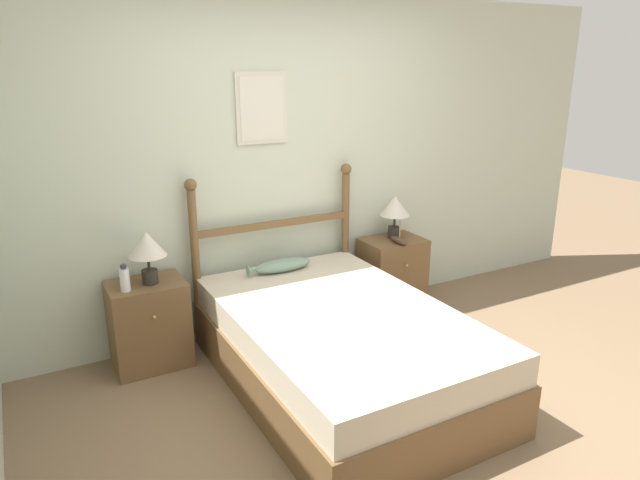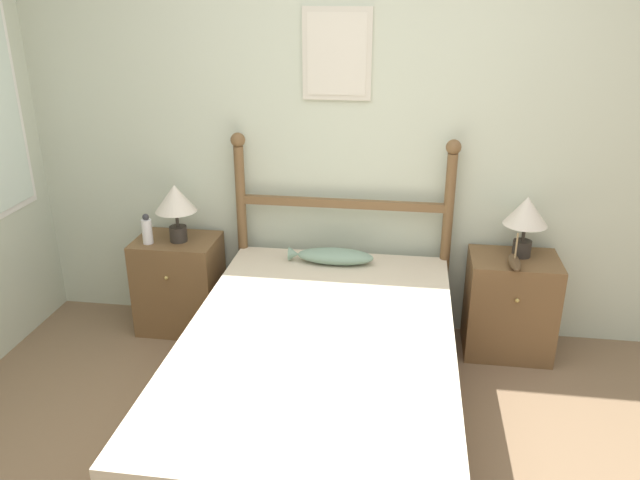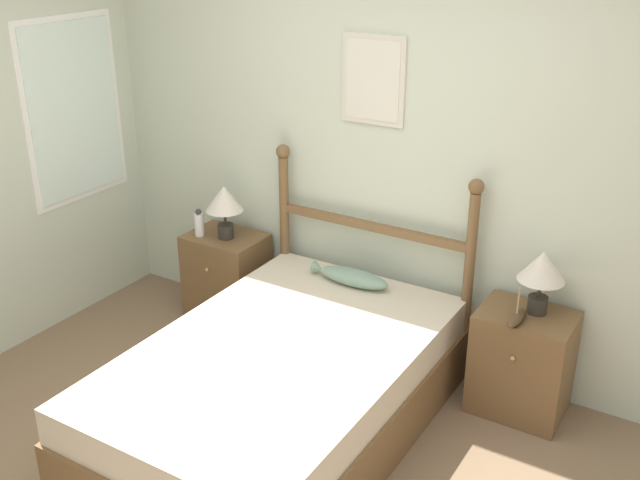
{
  "view_description": "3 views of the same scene",
  "coord_description": "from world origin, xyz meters",
  "px_view_note": "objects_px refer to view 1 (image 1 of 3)",
  "views": [
    {
      "loc": [
        -1.85,
        -2.24,
        2.04
      ],
      "look_at": [
        -0.07,
        0.99,
        0.89
      ],
      "focal_mm": 32.0,
      "sensor_mm": 36.0,
      "label": 1
    },
    {
      "loc": [
        0.26,
        -1.96,
        2.06
      ],
      "look_at": [
        -0.16,
        0.95,
        0.88
      ],
      "focal_mm": 35.0,
      "sensor_mm": 36.0,
      "label": 2
    },
    {
      "loc": [
        1.79,
        -2.11,
        2.58
      ],
      "look_at": [
        -0.14,
        1.05,
        0.97
      ],
      "focal_mm": 42.0,
      "sensor_mm": 36.0,
      "label": 3
    }
  ],
  "objects_px": {
    "nightstand_right": "(392,273)",
    "model_boat": "(399,240)",
    "nightstand_left": "(149,324)",
    "bottle": "(125,279)",
    "fish_pillow": "(281,265)",
    "bed": "(341,348)",
    "table_lamp_left": "(147,247)",
    "table_lamp_right": "(395,208)"
  },
  "relations": [
    {
      "from": "nightstand_right",
      "to": "bottle",
      "type": "relative_size",
      "value": 3.21
    },
    {
      "from": "bed",
      "to": "table_lamp_left",
      "type": "bearing_deg",
      "value": 139.69
    },
    {
      "from": "nightstand_left",
      "to": "fish_pillow",
      "type": "bearing_deg",
      "value": -2.21
    },
    {
      "from": "table_lamp_right",
      "to": "bed",
      "type": "bearing_deg",
      "value": -139.48
    },
    {
      "from": "nightstand_right",
      "to": "bottle",
      "type": "height_order",
      "value": "bottle"
    },
    {
      "from": "nightstand_left",
      "to": "model_boat",
      "type": "height_order",
      "value": "model_boat"
    },
    {
      "from": "model_boat",
      "to": "table_lamp_right",
      "type": "bearing_deg",
      "value": 69.05
    },
    {
      "from": "nightstand_left",
      "to": "model_boat",
      "type": "bearing_deg",
      "value": -3.4
    },
    {
      "from": "table_lamp_right",
      "to": "fish_pillow",
      "type": "distance_m",
      "value": 1.14
    },
    {
      "from": "nightstand_right",
      "to": "fish_pillow",
      "type": "height_order",
      "value": "fish_pillow"
    },
    {
      "from": "nightstand_right",
      "to": "table_lamp_left",
      "type": "bearing_deg",
      "value": -179.37
    },
    {
      "from": "table_lamp_right",
      "to": "model_boat",
      "type": "distance_m",
      "value": 0.29
    },
    {
      "from": "nightstand_right",
      "to": "table_lamp_right",
      "type": "height_order",
      "value": "table_lamp_right"
    },
    {
      "from": "nightstand_left",
      "to": "nightstand_right",
      "type": "height_order",
      "value": "same"
    },
    {
      "from": "bed",
      "to": "table_lamp_right",
      "type": "xyz_separation_m",
      "value": [
        1.06,
        0.91,
        0.61
      ]
    },
    {
      "from": "bottle",
      "to": "model_boat",
      "type": "distance_m",
      "value": 2.17
    },
    {
      "from": "table_lamp_left",
      "to": "model_boat",
      "type": "relative_size",
      "value": 1.63
    },
    {
      "from": "fish_pillow",
      "to": "model_boat",
      "type": "bearing_deg",
      "value": -4.55
    },
    {
      "from": "bed",
      "to": "fish_pillow",
      "type": "height_order",
      "value": "fish_pillow"
    },
    {
      "from": "table_lamp_right",
      "to": "fish_pillow",
      "type": "xyz_separation_m",
      "value": [
        -1.1,
        -0.08,
        -0.29
      ]
    },
    {
      "from": "nightstand_left",
      "to": "table_lamp_left",
      "type": "height_order",
      "value": "table_lamp_left"
    },
    {
      "from": "bed",
      "to": "model_boat",
      "type": "xyz_separation_m",
      "value": [
        1.0,
        0.75,
        0.38
      ]
    },
    {
      "from": "table_lamp_right",
      "to": "model_boat",
      "type": "relative_size",
      "value": 1.63
    },
    {
      "from": "model_boat",
      "to": "nightstand_right",
      "type": "bearing_deg",
      "value": 77.5
    },
    {
      "from": "nightstand_left",
      "to": "bottle",
      "type": "bearing_deg",
      "value": -149.32
    },
    {
      "from": "bed",
      "to": "table_lamp_left",
      "type": "relative_size",
      "value": 5.71
    },
    {
      "from": "bottle",
      "to": "fish_pillow",
      "type": "bearing_deg",
      "value": 2.32
    },
    {
      "from": "table_lamp_left",
      "to": "model_boat",
      "type": "height_order",
      "value": "table_lamp_left"
    },
    {
      "from": "bed",
      "to": "table_lamp_right",
      "type": "bearing_deg",
      "value": 40.52
    },
    {
      "from": "nightstand_right",
      "to": "fish_pillow",
      "type": "bearing_deg",
      "value": -177.93
    },
    {
      "from": "bed",
      "to": "nightstand_right",
      "type": "xyz_separation_m",
      "value": [
        1.03,
        0.87,
        0.04
      ]
    },
    {
      "from": "nightstand_left",
      "to": "table_lamp_left",
      "type": "distance_m",
      "value": 0.57
    },
    {
      "from": "nightstand_right",
      "to": "model_boat",
      "type": "relative_size",
      "value": 2.76
    },
    {
      "from": "bed",
      "to": "bottle",
      "type": "relative_size",
      "value": 10.83
    },
    {
      "from": "nightstand_left",
      "to": "fish_pillow",
      "type": "xyz_separation_m",
      "value": [
        0.99,
        -0.04,
        0.27
      ]
    },
    {
      "from": "fish_pillow",
      "to": "nightstand_left",
      "type": "bearing_deg",
      "value": 177.79
    },
    {
      "from": "table_lamp_left",
      "to": "table_lamp_right",
      "type": "xyz_separation_m",
      "value": [
        2.06,
        0.06,
        0.0
      ]
    },
    {
      "from": "table_lamp_right",
      "to": "bottle",
      "type": "distance_m",
      "value": 2.25
    },
    {
      "from": "bed",
      "to": "model_boat",
      "type": "distance_m",
      "value": 1.31
    },
    {
      "from": "bottle",
      "to": "bed",
      "type": "bearing_deg",
      "value": -33.83
    },
    {
      "from": "bed",
      "to": "bottle",
      "type": "xyz_separation_m",
      "value": [
        -1.17,
        0.79,
        0.44
      ]
    },
    {
      "from": "table_lamp_right",
      "to": "nightstand_right",
      "type": "bearing_deg",
      "value": -131.19
    }
  ]
}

